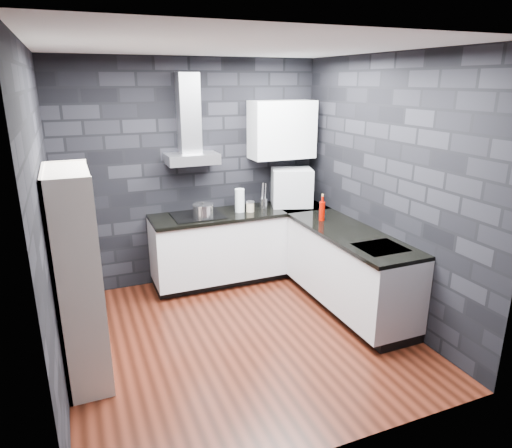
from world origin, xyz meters
TOP-DOWN VIEW (x-y plane):
  - ground at (0.00, 0.00)m, footprint 3.20×3.20m
  - ceiling at (0.00, 0.00)m, footprint 3.20×3.20m
  - wall_back at (0.00, 1.62)m, footprint 3.20×0.05m
  - wall_front at (0.00, -1.62)m, footprint 3.20×0.05m
  - wall_left at (-1.62, 0.00)m, footprint 0.05×3.20m
  - wall_right at (1.62, 0.00)m, footprint 0.05×3.20m
  - toekick_back at (0.50, 1.34)m, footprint 2.18×0.50m
  - toekick_right at (1.34, 0.10)m, footprint 0.50×1.78m
  - counter_back_cab at (0.50, 1.30)m, footprint 2.20×0.60m
  - counter_right_cab at (1.30, 0.10)m, footprint 0.60×1.80m
  - counter_back_top at (0.50, 1.29)m, footprint 2.20×0.62m
  - counter_right_top at (1.29, 0.10)m, footprint 0.62×1.80m
  - counter_corner_top at (1.30, 1.30)m, footprint 0.62×0.62m
  - hood_body at (-0.05, 1.43)m, footprint 0.60×0.34m
  - hood_chimney at (-0.05, 1.50)m, footprint 0.24×0.20m
  - upper_cabinet at (1.10, 1.43)m, footprint 0.80×0.35m
  - cooktop at (-0.05, 1.30)m, footprint 0.58×0.50m
  - sink_rim at (1.30, -0.40)m, footprint 0.44×0.40m
  - pot at (-0.01, 1.19)m, footprint 0.30×0.30m
  - glass_vase at (0.48, 1.28)m, footprint 0.14×0.14m
  - storage_jar at (0.60, 1.23)m, footprint 0.12×0.12m
  - utensil_crock at (0.82, 1.33)m, footprint 0.12×0.12m
  - appliance_garage at (1.20, 1.31)m, footprint 0.59×0.52m
  - red_bottle at (1.22, 0.59)m, footprint 0.08×0.08m
  - bookshelf at (-1.42, -0.06)m, footprint 0.37×0.81m
  - fruit_bowl at (-1.42, -0.20)m, footprint 0.23×0.23m
  - book_red at (-1.43, 0.12)m, footprint 0.15×0.09m
  - book_second at (-1.44, 0.09)m, footprint 0.14×0.10m

SIDE VIEW (x-z plane):
  - ground at x=0.00m, z-range 0.00..0.00m
  - toekick_back at x=0.50m, z-range 0.00..0.10m
  - toekick_right at x=1.34m, z-range 0.00..0.10m
  - counter_back_cab at x=0.50m, z-range 0.10..0.86m
  - counter_right_cab at x=1.30m, z-range 0.10..0.86m
  - book_red at x=-1.43m, z-range 0.47..0.68m
  - book_second at x=-1.44m, z-range 0.49..0.70m
  - counter_back_top at x=0.50m, z-range 0.86..0.90m
  - counter_right_top at x=1.29m, z-range 0.86..0.90m
  - counter_corner_top at x=1.30m, z-range 0.86..0.90m
  - sink_rim at x=1.30m, z-range 0.89..0.90m
  - bookshelf at x=-1.42m, z-range 0.00..1.80m
  - cooktop at x=-0.05m, z-range 0.90..0.91m
  - fruit_bowl at x=-1.42m, z-range 0.91..0.96m
  - storage_jar at x=0.60m, z-range 0.90..1.01m
  - utensil_crock at x=0.82m, z-range 0.90..1.02m
  - pot at x=-0.01m, z-range 0.91..1.05m
  - red_bottle at x=1.22m, z-range 0.90..1.12m
  - glass_vase at x=0.48m, z-range 0.90..1.18m
  - appliance_garage at x=1.20m, z-range 0.88..1.37m
  - wall_back at x=0.00m, z-range 0.00..2.70m
  - wall_front at x=0.00m, z-range 0.00..2.70m
  - wall_left at x=-1.62m, z-range 0.00..2.70m
  - wall_right at x=1.62m, z-range 0.00..2.70m
  - hood_body at x=-0.05m, z-range 1.50..1.62m
  - upper_cabinet at x=1.10m, z-range 1.50..2.20m
  - hood_chimney at x=-0.05m, z-range 1.62..2.52m
  - ceiling at x=0.00m, z-range 2.70..2.70m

